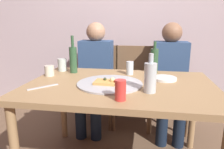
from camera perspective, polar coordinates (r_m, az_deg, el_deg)
name	(u,v)px	position (r m, az deg, el deg)	size (l,w,h in m)	color
back_wall	(133,11)	(2.76, 5.72, 16.65)	(6.00, 0.10, 2.60)	#B29EA3
dining_table	(120,93)	(1.59, 2.19, -5.14)	(1.39, 0.93, 0.73)	#99754C
pizza_tray	(110,84)	(1.54, -0.60, -2.48)	(0.48, 0.48, 0.01)	#ADADB2
pizza_slice_last	(110,82)	(1.52, -0.54, -2.05)	(0.23, 0.14, 0.05)	tan
wine_bottle	(150,77)	(1.37, 10.32, -0.69)	(0.08, 0.08, 0.25)	#B2BCC1
beer_bottle	(73,59)	(1.91, -10.45, 4.17)	(0.07, 0.07, 0.33)	#2D5133
water_bottle	(154,60)	(1.91, 11.35, 3.79)	(0.07, 0.07, 0.28)	#2D5133
tumbler_near	(62,65)	(2.01, -13.32, 2.57)	(0.08, 0.08, 0.11)	#B7C6BC
tumbler_far	(130,68)	(1.83, 4.86, 1.75)	(0.06, 0.06, 0.11)	silver
wine_glass	(49,71)	(1.86, -16.56, 0.98)	(0.08, 0.08, 0.09)	beige
soda_can	(120,90)	(1.23, 2.29, -4.25)	(0.07, 0.07, 0.12)	red
plate_stack	(164,78)	(1.72, 14.01, -1.04)	(0.19, 0.19, 0.02)	white
table_knife	(43,87)	(1.55, -18.15, -3.22)	(0.22, 0.02, 0.01)	#B7B7BC
chair_left	(98,79)	(2.51, -3.84, -1.17)	(0.44, 0.44, 0.90)	brown
chair_middle	(133,80)	(2.46, 5.78, -1.58)	(0.44, 0.44, 0.90)	brown
chair_right	(168,82)	(2.47, 14.93, -1.93)	(0.44, 0.44, 0.90)	brown
guest_in_sweater	(95,71)	(2.34, -4.72, 0.89)	(0.36, 0.56, 1.17)	navy
guest_in_beanie	(170,74)	(2.29, 15.47, 0.11)	(0.36, 0.56, 1.17)	navy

